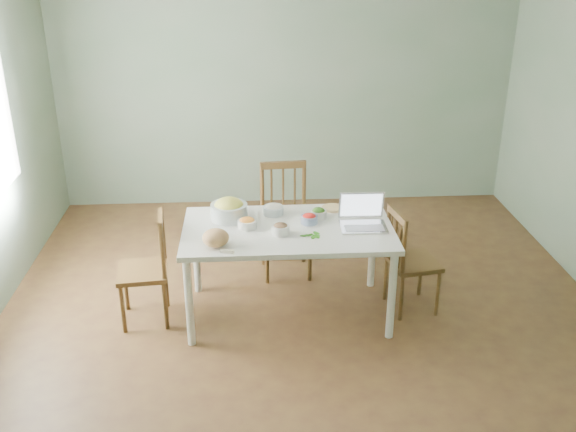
{
  "coord_description": "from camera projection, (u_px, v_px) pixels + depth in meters",
  "views": [
    {
      "loc": [
        -0.42,
        -4.56,
        2.89
      ],
      "look_at": [
        -0.13,
        0.04,
        0.87
      ],
      "focal_mm": 40.52,
      "sensor_mm": 36.0,
      "label": 1
    }
  ],
  "objects": [
    {
      "name": "wall_front",
      "position": [
        362.0,
        364.0,
        2.53
      ],
      "size": [
        5.0,
        0.0,
        2.7
      ],
      "primitive_type": "cube",
      "color": "gray",
      "rests_on": "ground"
    },
    {
      "name": "chair_far",
      "position": [
        286.0,
        222.0,
        5.82
      ],
      "size": [
        0.48,
        0.46,
        1.01
      ],
      "primitive_type": null,
      "rotation": [
        0.0,
        0.0,
        0.07
      ],
      "color": "#543511",
      "rests_on": "floor"
    },
    {
      "name": "flatbread",
      "position": [
        333.0,
        208.0,
        5.41
      ],
      "size": [
        0.19,
        0.19,
        0.02
      ],
      "primitive_type": "cylinder",
      "rotation": [
        0.0,
        0.0,
        -0.04
      ],
      "color": "tan",
      "rests_on": "dining_table"
    },
    {
      "name": "chair_right",
      "position": [
        413.0,
        260.0,
        5.29
      ],
      "size": [
        0.43,
        0.45,
        0.89
      ],
      "primitive_type": null,
      "rotation": [
        0.0,
        0.0,
        1.74
      ],
      "color": "#543511",
      "rests_on": "floor"
    },
    {
      "name": "laptop",
      "position": [
        364.0,
        213.0,
        5.02
      ],
      "size": [
        0.36,
        0.31,
        0.25
      ],
      "primitive_type": null,
      "rotation": [
        0.0,
        0.0,
        -0.02
      ],
      "color": "silver",
      "rests_on": "dining_table"
    },
    {
      "name": "bowl_mushroom",
      "position": [
        281.0,
        229.0,
        4.95
      ],
      "size": [
        0.16,
        0.16,
        0.09
      ],
      "primitive_type": null,
      "rotation": [
        0.0,
        0.0,
        -0.25
      ],
      "color": "#4B3119",
      "rests_on": "dining_table"
    },
    {
      "name": "bowl_redpep",
      "position": [
        309.0,
        219.0,
        5.14
      ],
      "size": [
        0.14,
        0.14,
        0.08
      ],
      "primitive_type": null,
      "rotation": [
        0.0,
        0.0,
        -0.08
      ],
      "color": "#B22D19",
      "rests_on": "dining_table"
    },
    {
      "name": "floor",
      "position": [
        304.0,
        314.0,
        5.35
      ],
      "size": [
        5.0,
        5.0,
        0.0
      ],
      "primitive_type": "cube",
      "color": "#44281A",
      "rests_on": "ground"
    },
    {
      "name": "bowl_onion",
      "position": [
        273.0,
        209.0,
        5.3
      ],
      "size": [
        0.17,
        0.17,
        0.09
      ],
      "primitive_type": null,
      "rotation": [
        0.0,
        0.0,
        -0.02
      ],
      "color": "beige",
      "rests_on": "dining_table"
    },
    {
      "name": "basil_bunch",
      "position": [
        310.0,
        235.0,
        4.94
      ],
      "size": [
        0.18,
        0.18,
        0.02
      ],
      "primitive_type": null,
      "color": "#235417",
      "rests_on": "dining_table"
    },
    {
      "name": "wall_back",
      "position": [
        286.0,
        86.0,
        7.1
      ],
      "size": [
        5.0,
        0.0,
        2.7
      ],
      "primitive_type": "cube",
      "color": "gray",
      "rests_on": "ground"
    },
    {
      "name": "bowl_broccoli",
      "position": [
        318.0,
        213.0,
        5.24
      ],
      "size": [
        0.14,
        0.14,
        0.08
      ],
      "primitive_type": null,
      "rotation": [
        0.0,
        0.0,
        0.03
      ],
      "color": "#193411",
      "rests_on": "dining_table"
    },
    {
      "name": "chair_left",
      "position": [
        142.0,
        269.0,
        5.11
      ],
      "size": [
        0.42,
        0.44,
        0.91
      ],
      "primitive_type": null,
      "rotation": [
        0.0,
        0.0,
        -1.47
      ],
      "color": "#543511",
      "rests_on": "floor"
    },
    {
      "name": "dining_table",
      "position": [
        288.0,
        271.0,
        5.23
      ],
      "size": [
        1.65,
        0.93,
        0.77
      ],
      "primitive_type": null,
      "color": "white",
      "rests_on": "floor"
    },
    {
      "name": "butter_stick",
      "position": [
        227.0,
        251.0,
        4.67
      ],
      "size": [
        0.1,
        0.06,
        0.03
      ],
      "primitive_type": "cube",
      "rotation": [
        0.0,
        0.0,
        -0.34
      ],
      "color": "beige",
      "rests_on": "dining_table"
    },
    {
      "name": "bowl_carrot",
      "position": [
        247.0,
        223.0,
        5.06
      ],
      "size": [
        0.15,
        0.15,
        0.08
      ],
      "primitive_type": null,
      "rotation": [
        0.0,
        0.0,
        0.02
      ],
      "color": "orange",
      "rests_on": "dining_table"
    },
    {
      "name": "bowl_squash",
      "position": [
        229.0,
        209.0,
        5.2
      ],
      "size": [
        0.32,
        0.32,
        0.17
      ],
      "primitive_type": null,
      "rotation": [
        0.0,
        0.0,
        -0.09
      ],
      "color": "#CBB958",
      "rests_on": "dining_table"
    },
    {
      "name": "bread_boule",
      "position": [
        216.0,
        238.0,
        4.76
      ],
      "size": [
        0.22,
        0.22,
        0.13
      ],
      "primitive_type": "ellipsoid",
      "rotation": [
        0.0,
        0.0,
        -0.1
      ],
      "color": "#A78050",
      "rests_on": "dining_table"
    }
  ]
}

